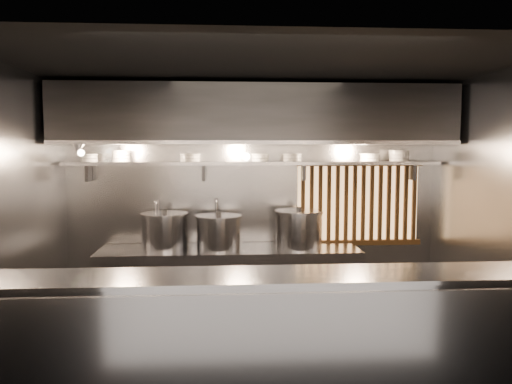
{
  "coord_description": "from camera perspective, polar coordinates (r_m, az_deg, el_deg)",
  "views": [
    {
      "loc": [
        -0.37,
        -4.57,
        2.07
      ],
      "look_at": [
        -0.03,
        0.55,
        1.61
      ],
      "focal_mm": 35.0,
      "sensor_mm": 36.0,
      "label": 1
    }
  ],
  "objects": [
    {
      "name": "bowl_stack_6",
      "position": [
        6.27,
        16.02,
        4.0
      ],
      "size": [
        0.25,
        0.25,
        0.13
      ],
      "color": "white",
      "rests_on": "bowl_shelf"
    },
    {
      "name": "stock_pot_mid",
      "position": [
        5.76,
        -4.28,
        -4.58
      ],
      "size": [
        0.65,
        0.65,
        0.43
      ],
      "rotation": [
        0.0,
        0.0,
        0.29
      ],
      "color": "#A2A2A7",
      "rests_on": "cooking_bench"
    },
    {
      "name": "bowl_stack_1",
      "position": [
        6.01,
        -15.16,
        3.98
      ],
      "size": [
        0.22,
        0.22,
        0.13
      ],
      "color": "white",
      "rests_on": "bowl_shelf"
    },
    {
      "name": "bowl_stack_2",
      "position": [
        5.91,
        -7.55,
        3.91
      ],
      "size": [
        0.24,
        0.24,
        0.09
      ],
      "color": "white",
      "rests_on": "bowl_shelf"
    },
    {
      "name": "bowl_stack_3",
      "position": [
        5.91,
        0.49,
        3.96
      ],
      "size": [
        0.21,
        0.21,
        0.09
      ],
      "color": "white",
      "rests_on": "bowl_shelf"
    },
    {
      "name": "wall_left",
      "position": [
        4.99,
        -25.92,
        -3.09
      ],
      "size": [
        0.0,
        3.0,
        3.0
      ],
      "primitive_type": "plane",
      "rotation": [
        1.57,
        0.0,
        1.57
      ],
      "color": "gray",
      "rests_on": "floor"
    },
    {
      "name": "stock_pot_right",
      "position": [
        5.83,
        4.9,
        -4.23
      ],
      "size": [
        0.71,
        0.71,
        0.48
      ],
      "rotation": [
        0.0,
        0.0,
        0.34
      ],
      "color": "#A2A2A7",
      "rests_on": "cooking_bench"
    },
    {
      "name": "pendant_bulb",
      "position": [
        5.78,
        -1.12,
        4.08
      ],
      "size": [
        0.09,
        0.09,
        0.19
      ],
      "color": "#2D2D30",
      "rests_on": "exhaust_hood"
    },
    {
      "name": "exhaust_hood",
      "position": [
        5.7,
        -0.06,
        8.72
      ],
      "size": [
        4.4,
        0.81,
        0.65
      ],
      "color": "#2D2D30",
      "rests_on": "ceiling"
    },
    {
      "name": "bowl_stack_4",
      "position": [
        5.95,
        4.16,
        3.95
      ],
      "size": [
        0.23,
        0.23,
        0.09
      ],
      "color": "white",
      "rests_on": "bowl_shelf"
    },
    {
      "name": "heat_lamp",
      "position": [
        5.64,
        -19.6,
        4.82
      ],
      "size": [
        0.25,
        0.35,
        0.2
      ],
      "color": "#A2A2A7",
      "rests_on": "exhaust_hood"
    },
    {
      "name": "bowl_shelf",
      "position": [
        5.91,
        -0.2,
        3.31
      ],
      "size": [
        4.4,
        0.34,
        0.04
      ],
      "primitive_type": "cube",
      "color": "#A2A2A7",
      "rests_on": "wall_back"
    },
    {
      "name": "wall_back",
      "position": [
        6.12,
        -0.31,
        -1.13
      ],
      "size": [
        4.5,
        0.0,
        4.5
      ],
      "primitive_type": "plane",
      "rotation": [
        1.57,
        0.0,
        0.0
      ],
      "color": "gray",
      "rests_on": "floor"
    },
    {
      "name": "faucet_right",
      "position": [
        5.99,
        -4.53,
        -2.19
      ],
      "size": [
        0.04,
        0.3,
        0.5
      ],
      "color": "silver",
      "rests_on": "wall_back"
    },
    {
      "name": "serving_counter",
      "position": [
        3.93,
        1.99,
        -17.33
      ],
      "size": [
        4.5,
        0.56,
        1.13
      ],
      "color": "#A2A2A7",
      "rests_on": "floor"
    },
    {
      "name": "cooking_bench",
      "position": [
        5.93,
        -3.03,
        -10.71
      ],
      "size": [
        3.0,
        0.7,
        0.9
      ],
      "primitive_type": "cube",
      "color": "#A2A2A7",
      "rests_on": "floor"
    },
    {
      "name": "bowl_stack_0",
      "position": [
        6.09,
        -18.5,
        3.73
      ],
      "size": [
        0.2,
        0.2,
        0.09
      ],
      "color": "white",
      "rests_on": "bowl_shelf"
    },
    {
      "name": "bowl_stack_5",
      "position": [
        6.15,
        12.83,
        3.88
      ],
      "size": [
        0.24,
        0.24,
        0.09
      ],
      "color": "white",
      "rests_on": "bowl_shelf"
    },
    {
      "name": "wall_right",
      "position": [
        5.31,
        25.81,
        -2.61
      ],
      "size": [
        0.0,
        3.0,
        3.0
      ],
      "primitive_type": "plane",
      "rotation": [
        1.57,
        0.0,
        -1.57
      ],
      "color": "gray",
      "rests_on": "floor"
    },
    {
      "name": "stock_pot_left",
      "position": [
        5.87,
        -10.4,
        -4.36
      ],
      "size": [
        0.63,
        0.63,
        0.45
      ],
      "rotation": [
        0.0,
        0.0,
        -0.16
      ],
      "color": "#A2A2A7",
      "rests_on": "cooking_bench"
    },
    {
      "name": "floor",
      "position": [
        5.04,
        0.8,
        -19.13
      ],
      "size": [
        4.5,
        4.5,
        0.0
      ],
      "primitive_type": "plane",
      "color": "black",
      "rests_on": "ground"
    },
    {
      "name": "faucet_left",
      "position": [
        6.04,
        -11.19,
        -2.21
      ],
      "size": [
        0.04,
        0.3,
        0.5
      ],
      "color": "silver",
      "rests_on": "wall_back"
    },
    {
      "name": "ceiling",
      "position": [
        4.65,
        0.85,
        14.18
      ],
      "size": [
        4.5,
        4.5,
        0.0
      ],
      "primitive_type": "plane",
      "rotation": [
        3.14,
        0.0,
        0.0
      ],
      "color": "black",
      "rests_on": "wall_back"
    },
    {
      "name": "wood_screen",
      "position": [
        6.29,
        11.62,
        -1.25
      ],
      "size": [
        1.56,
        0.09,
        1.04
      ],
      "color": "#FFBC72",
      "rests_on": "wall_back"
    }
  ]
}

